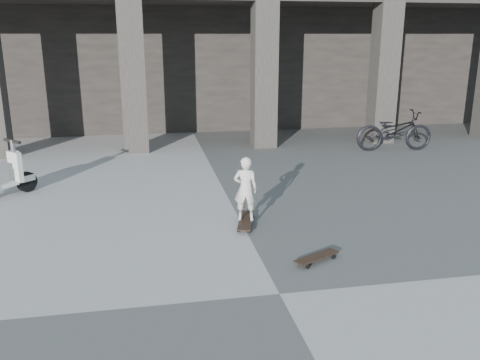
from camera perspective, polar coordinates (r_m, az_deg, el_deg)
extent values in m
plane|color=#474745|center=(6.47, 4.47, -12.63)|extent=(90.00, 90.00, 0.00)
cube|color=black|center=(19.53, -6.42, 15.64)|extent=(28.00, 6.00, 6.00)
cube|color=#2A2823|center=(14.02, -11.92, 11.20)|extent=(0.65, 0.65, 4.00)
cube|color=#2A2823|center=(14.40, 2.72, 11.63)|extent=(0.65, 0.65, 4.00)
cube|color=#2A2823|center=(15.62, 15.85, 11.40)|extent=(0.65, 0.65, 4.00)
cube|color=black|center=(8.58, 0.62, -4.54)|extent=(0.45, 0.96, 0.02)
cube|color=#B2B2B7|center=(8.90, 0.75, -4.04)|extent=(0.20, 0.10, 0.03)
cube|color=#B2B2B7|center=(8.29, 0.48, -5.60)|extent=(0.20, 0.10, 0.03)
cylinder|color=black|center=(8.91, 0.12, -4.08)|extent=(0.05, 0.07, 0.07)
cylinder|color=black|center=(8.90, 1.39, -4.11)|extent=(0.05, 0.07, 0.07)
cylinder|color=black|center=(8.30, -0.20, -5.64)|extent=(0.05, 0.07, 0.07)
cylinder|color=black|center=(8.28, 1.16, -5.68)|extent=(0.05, 0.07, 0.07)
cube|color=black|center=(7.33, 8.61, -8.49)|extent=(0.75, 0.50, 0.02)
cube|color=#B2B2B7|center=(7.52, 9.99, -8.21)|extent=(0.12, 0.17, 0.03)
cube|color=#B2B2B7|center=(7.17, 7.14, -9.32)|extent=(0.12, 0.17, 0.03)
cylinder|color=black|center=(7.57, 9.52, -8.08)|extent=(0.07, 0.05, 0.06)
cylinder|color=black|center=(7.47, 10.46, -8.48)|extent=(0.07, 0.05, 0.06)
cylinder|color=black|center=(7.23, 6.67, -9.17)|extent=(0.07, 0.05, 0.06)
cylinder|color=black|center=(7.12, 7.62, -9.61)|extent=(0.07, 0.05, 0.06)
imported|color=beige|center=(8.40, 0.63, -1.00)|extent=(0.45, 0.36, 1.09)
cylinder|color=black|center=(11.22, -22.81, -0.19)|extent=(0.37, 0.36, 0.42)
cube|color=silver|center=(10.93, -25.30, -0.54)|extent=(0.64, 0.63, 0.07)
cube|color=silver|center=(11.03, -23.91, 1.38)|extent=(0.32, 0.33, 0.60)
cube|color=silver|center=(11.20, -22.85, 0.22)|extent=(0.32, 0.32, 0.12)
cylinder|color=#B2B2B7|center=(10.95, -24.14, 3.33)|extent=(0.13, 0.13, 0.31)
cylinder|color=black|center=(10.92, -24.22, 4.02)|extent=(0.41, 0.42, 0.06)
sphere|color=white|center=(11.00, -23.79, 2.76)|extent=(0.12, 0.12, 0.12)
imported|color=black|center=(14.66, 16.93, 5.33)|extent=(2.16, 0.94, 1.10)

